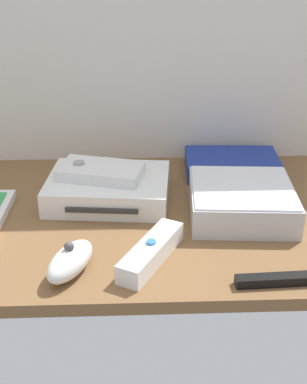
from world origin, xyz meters
TOP-DOWN VIEW (x-y plane):
  - ground_plane at (0.00, 0.00)cm, footprint 100.00×48.00cm
  - game_console at (-7.79, 5.33)cm, footprint 22.48×18.05cm
  - mini_computer at (14.72, -1.07)cm, footprint 18.13×18.13cm
  - network_router at (16.10, 15.97)cm, footprint 18.53×12.98cm
  - remote_wand at (-0.89, -14.37)cm, footprint 10.29×14.70cm
  - remote_nunchuk at (-12.25, -16.99)cm, footprint 8.15×10.92cm
  - remote_classic_pad at (-9.04, 5.68)cm, footprint 15.99×11.48cm

SIDE VIEW (x-z plane):
  - ground_plane at x=0.00cm, z-range -2.00..0.00cm
  - remote_wand at x=-0.89cm, z-range -0.19..3.21cm
  - network_router at x=16.10cm, z-range 0.00..3.40cm
  - remote_nunchuk at x=-12.25cm, z-range -0.51..4.59cm
  - game_console at x=-7.79cm, z-range 0.00..4.40cm
  - mini_computer at x=14.72cm, z-range -0.01..5.29cm
  - remote_classic_pad at x=-9.04cm, z-range 4.21..6.61cm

